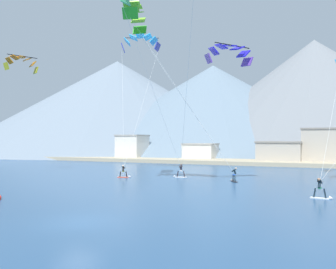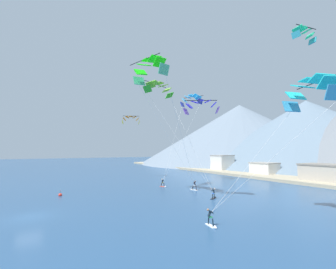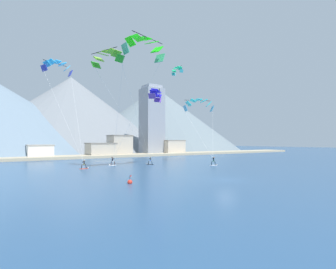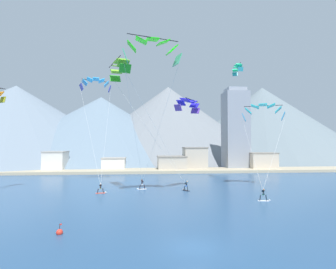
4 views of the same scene
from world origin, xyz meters
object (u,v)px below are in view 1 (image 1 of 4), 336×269
at_px(kitesurfer_near_lead, 125,174).
at_px(parafoil_kite_distant_high_outer, 21,62).
at_px(kitesurfer_near_trail, 179,173).
at_px(kitesurfer_far_left, 234,177).
at_px(kitesurfer_mid_center, 322,192).
at_px(parafoil_kite_far_left, 135,15).
at_px(parafoil_kite_distant_low_drift, 229,52).
at_px(parafoil_kite_near_lead, 140,42).

height_order(kitesurfer_near_lead, parafoil_kite_distant_high_outer, parafoil_kite_distant_high_outer).
height_order(kitesurfer_near_trail, kitesurfer_far_left, kitesurfer_near_trail).
xyz_separation_m(kitesurfer_mid_center, parafoil_kite_far_left, (-19.99, 5.04, 18.55)).
bearing_deg(parafoil_kite_distant_high_outer, kitesurfer_far_left, 3.72).
xyz_separation_m(parafoil_kite_far_left, parafoil_kite_distant_low_drift, (10.60, 1.50, -5.01)).
distance_m(kitesurfer_far_left, parafoil_kite_far_left, 21.73).
bearing_deg(kitesurfer_mid_center, parafoil_kite_distant_high_outer, 169.98).
relative_size(parafoil_kite_near_lead, parafoil_kite_far_left, 1.02).
bearing_deg(kitesurfer_near_trail, parafoil_kite_near_lead, 145.12).
bearing_deg(parafoil_kite_distant_high_outer, kitesurfer_near_lead, 2.27).
bearing_deg(parafoil_kite_near_lead, kitesurfer_mid_center, -33.20).
height_order(kitesurfer_mid_center, kitesurfer_far_left, kitesurfer_mid_center).
bearing_deg(kitesurfer_far_left, parafoil_kite_distant_high_outer, -176.28).
distance_m(kitesurfer_mid_center, parafoil_kite_far_left, 27.73).
bearing_deg(kitesurfer_near_trail, parafoil_kite_distant_high_outer, -170.75).
bearing_deg(parafoil_kite_far_left, parafoil_kite_distant_high_outer, 174.35).
height_order(kitesurfer_near_trail, parafoil_kite_distant_high_outer, parafoil_kite_distant_high_outer).
xyz_separation_m(kitesurfer_mid_center, parafoil_kite_near_lead, (-25.72, 16.83, 18.82)).
distance_m(parafoil_kite_near_lead, parafoil_kite_distant_high_outer, 17.29).
relative_size(kitesurfer_near_lead, kitesurfer_mid_center, 1.00).
relative_size(kitesurfer_near_lead, parafoil_kite_distant_low_drift, 0.36).
bearing_deg(kitesurfer_far_left, kitesurfer_near_trail, 166.71).
distance_m(parafoil_kite_near_lead, parafoil_kite_far_left, 13.12).
xyz_separation_m(parafoil_kite_distant_high_outer, parafoil_kite_distant_low_drift, (30.04, -0.42, -1.56)).
height_order(kitesurfer_near_lead, parafoil_kite_distant_low_drift, parafoil_kite_distant_low_drift).
xyz_separation_m(kitesurfer_near_trail, parafoil_kite_distant_high_outer, (-22.59, -3.68, 15.11)).
height_order(parafoil_kite_near_lead, parafoil_kite_distant_high_outer, parafoil_kite_near_lead).
distance_m(kitesurfer_near_trail, parafoil_kite_far_left, 19.64).
bearing_deg(parafoil_kite_far_left, kitesurfer_mid_center, -14.15).
distance_m(kitesurfer_mid_center, parafoil_kite_distant_low_drift, 17.73).
bearing_deg(kitesurfer_near_trail, parafoil_kite_far_left, -119.36).
distance_m(kitesurfer_far_left, parafoil_kite_distant_high_outer, 33.62).
xyz_separation_m(kitesurfer_near_lead, parafoil_kite_distant_low_drift, (13.47, -1.08, 13.65)).
height_order(kitesurfer_mid_center, parafoil_kite_distant_high_outer, parafoil_kite_distant_high_outer).
relative_size(kitesurfer_near_trail, parafoil_kite_distant_low_drift, 0.36).
bearing_deg(parafoil_kite_far_left, kitesurfer_far_left, 20.24).
bearing_deg(parafoil_kite_near_lead, parafoil_kite_distant_low_drift, -32.21).
relative_size(kitesurfer_mid_center, parafoil_kite_distant_low_drift, 0.36).
relative_size(kitesurfer_mid_center, kitesurfer_far_left, 1.04).
distance_m(kitesurfer_far_left, parafoil_kite_distant_low_drift, 13.83).
xyz_separation_m(kitesurfer_near_trail, parafoil_kite_distant_low_drift, (7.45, -4.10, 13.55)).
bearing_deg(kitesurfer_mid_center, kitesurfer_far_left, 136.83).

